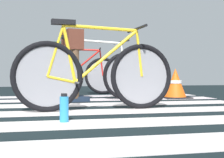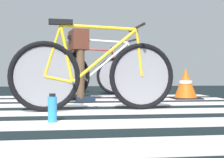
{
  "view_description": "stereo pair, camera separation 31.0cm",
  "coord_description": "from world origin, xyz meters",
  "px_view_note": "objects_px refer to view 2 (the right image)",
  "views": [
    {
      "loc": [
        0.06,
        -3.2,
        0.39
      ],
      "look_at": [
        0.78,
        0.15,
        0.35
      ],
      "focal_mm": 49.24,
      "sensor_mm": 36.0,
      "label": 1
    },
    {
      "loc": [
        0.37,
        -3.2,
        0.39
      ],
      "look_at": [
        0.78,
        0.15,
        0.35
      ],
      "focal_mm": 49.24,
      "sensor_mm": 36.0,
      "label": 2
    }
  ],
  "objects_px": {
    "bicycle_2_of_3": "(100,74)",
    "cyclist_3_of_3": "(73,61)",
    "traffic_cone": "(186,84)",
    "bicycle_1_of_3": "(94,74)",
    "water_bottle": "(52,109)",
    "bicycle_3_of_3": "(88,74)",
    "cyclist_2_of_3": "(79,55)"
  },
  "relations": [
    {
      "from": "bicycle_2_of_3",
      "to": "cyclist_3_of_3",
      "type": "xyz_separation_m",
      "value": [
        -0.4,
        1.57,
        0.26
      ]
    },
    {
      "from": "cyclist_3_of_3",
      "to": "traffic_cone",
      "type": "bearing_deg",
      "value": -31.43
    },
    {
      "from": "bicycle_1_of_3",
      "to": "water_bottle",
      "type": "xyz_separation_m",
      "value": [
        -0.38,
        -0.74,
        -0.28
      ]
    },
    {
      "from": "bicycle_2_of_3",
      "to": "traffic_cone",
      "type": "bearing_deg",
      "value": -5.97
    },
    {
      "from": "bicycle_2_of_3",
      "to": "traffic_cone",
      "type": "xyz_separation_m",
      "value": [
        1.35,
        0.12,
        -0.16
      ]
    },
    {
      "from": "bicycle_1_of_3",
      "to": "cyclist_3_of_3",
      "type": "xyz_separation_m",
      "value": [
        -0.24,
        2.85,
        0.26
      ]
    },
    {
      "from": "bicycle_3_of_3",
      "to": "water_bottle",
      "type": "relative_size",
      "value": 7.56
    },
    {
      "from": "bicycle_2_of_3",
      "to": "bicycle_3_of_3",
      "type": "distance_m",
      "value": 1.53
    },
    {
      "from": "bicycle_2_of_3",
      "to": "cyclist_2_of_3",
      "type": "xyz_separation_m",
      "value": [
        -0.3,
        -0.06,
        0.27
      ]
    },
    {
      "from": "cyclist_2_of_3",
      "to": "bicycle_3_of_3",
      "type": "relative_size",
      "value": 0.58
    },
    {
      "from": "bicycle_2_of_3",
      "to": "cyclist_3_of_3",
      "type": "height_order",
      "value": "cyclist_3_of_3"
    },
    {
      "from": "bicycle_3_of_3",
      "to": "traffic_cone",
      "type": "height_order",
      "value": "bicycle_3_of_3"
    },
    {
      "from": "cyclist_2_of_3",
      "to": "water_bottle",
      "type": "xyz_separation_m",
      "value": [
        -0.24,
        -1.97,
        -0.54
      ]
    },
    {
      "from": "cyclist_2_of_3",
      "to": "traffic_cone",
      "type": "height_order",
      "value": "cyclist_2_of_3"
    },
    {
      "from": "bicycle_1_of_3",
      "to": "bicycle_3_of_3",
      "type": "bearing_deg",
      "value": 83.36
    },
    {
      "from": "cyclist_2_of_3",
      "to": "water_bottle",
      "type": "distance_m",
      "value": 2.06
    },
    {
      "from": "bicycle_1_of_3",
      "to": "bicycle_3_of_3",
      "type": "relative_size",
      "value": 1.0
    },
    {
      "from": "bicycle_1_of_3",
      "to": "traffic_cone",
      "type": "height_order",
      "value": "bicycle_1_of_3"
    },
    {
      "from": "cyclist_3_of_3",
      "to": "water_bottle",
      "type": "relative_size",
      "value": 4.39
    },
    {
      "from": "cyclist_2_of_3",
      "to": "traffic_cone",
      "type": "xyz_separation_m",
      "value": [
        1.66,
        0.18,
        -0.42
      ]
    },
    {
      "from": "bicycle_3_of_3",
      "to": "traffic_cone",
      "type": "relative_size",
      "value": 3.59
    },
    {
      "from": "cyclist_3_of_3",
      "to": "traffic_cone",
      "type": "xyz_separation_m",
      "value": [
        1.75,
        -1.44,
        -0.42
      ]
    },
    {
      "from": "cyclist_2_of_3",
      "to": "cyclist_3_of_3",
      "type": "distance_m",
      "value": 1.63
    },
    {
      "from": "water_bottle",
      "to": "bicycle_3_of_3",
      "type": "bearing_deg",
      "value": 82.84
    },
    {
      "from": "bicycle_2_of_3",
      "to": "water_bottle",
      "type": "bearing_deg",
      "value": -116.08
    },
    {
      "from": "bicycle_3_of_3",
      "to": "water_bottle",
      "type": "xyz_separation_m",
      "value": [
        -0.45,
        -3.55,
        -0.28
      ]
    },
    {
      "from": "bicycle_2_of_3",
      "to": "water_bottle",
      "type": "relative_size",
      "value": 7.5
    },
    {
      "from": "water_bottle",
      "to": "traffic_cone",
      "type": "bearing_deg",
      "value": 48.7
    },
    {
      "from": "bicycle_3_of_3",
      "to": "cyclist_3_of_3",
      "type": "relative_size",
      "value": 1.72
    },
    {
      "from": "bicycle_1_of_3",
      "to": "bicycle_2_of_3",
      "type": "bearing_deg",
      "value": 77.59
    },
    {
      "from": "bicycle_3_of_3",
      "to": "cyclist_2_of_3",
      "type": "bearing_deg",
      "value": -89.51
    },
    {
      "from": "cyclist_2_of_3",
      "to": "bicycle_1_of_3",
      "type": "bearing_deg",
      "value": -94.48
    }
  ]
}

